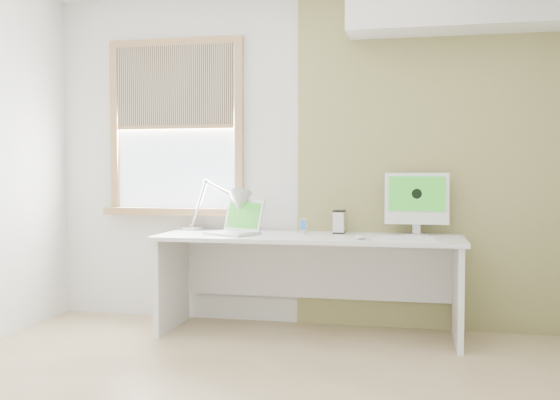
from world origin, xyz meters
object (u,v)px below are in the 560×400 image
(desk_lamp, at_px, (230,205))
(imac, at_px, (417,200))
(desk, at_px, (310,261))
(external_drive, at_px, (339,222))
(laptop, at_px, (237,226))

(desk_lamp, distance_m, imac, 1.39)
(desk, xyz_separation_m, imac, (0.77, 0.15, 0.45))
(desk, height_order, desk_lamp, desk_lamp)
(external_drive, bearing_deg, laptop, -163.55)
(external_drive, height_order, imac, imac)
(desk, distance_m, imac, 0.90)
(desk_lamp, xyz_separation_m, imac, (1.38, 0.13, 0.04))
(desk_lamp, distance_m, external_drive, 0.83)
(desk_lamp, height_order, laptop, desk_lamp)
(desk, relative_size, laptop, 4.86)
(imac, bearing_deg, desk_lamp, -174.81)
(desk, relative_size, desk_lamp, 3.34)
(laptop, height_order, imac, imac)
(desk_lamp, bearing_deg, external_drive, 7.86)
(desk, bearing_deg, external_drive, 34.89)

